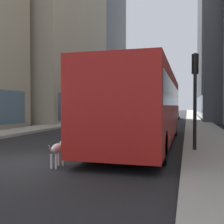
% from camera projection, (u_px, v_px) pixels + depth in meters
% --- Properties ---
extents(ground_plane, '(120.00, 120.00, 0.00)m').
position_uv_depth(ground_plane, '(156.00, 117.00, 41.72)').
color(ground_plane, '#232326').
extents(sidewalk_left, '(2.40, 110.00, 0.15)m').
position_uv_depth(sidewalk_left, '(121.00, 116.00, 43.26)').
color(sidewalk_left, '#ADA89E').
rests_on(sidewalk_left, ground).
extents(sidewalk_right, '(2.40, 110.00, 0.15)m').
position_uv_depth(sidewalk_right, '(195.00, 117.00, 40.18)').
color(sidewalk_right, '#ADA89E').
rests_on(sidewalk_right, ground).
extents(building_left_far, '(10.62, 14.25, 38.09)m').
position_uv_depth(building_left_far, '(86.00, 3.00, 45.09)').
color(building_left_far, slate).
rests_on(building_left_far, ground).
extents(transit_bus, '(2.78, 11.53, 3.05)m').
position_uv_depth(transit_bus, '(145.00, 104.00, 12.06)').
color(transit_bus, red).
rests_on(transit_bus, ground).
extents(car_red_coupe, '(1.80, 4.28, 1.62)m').
position_uv_depth(car_red_coupe, '(134.00, 113.00, 30.67)').
color(car_red_coupe, red).
rests_on(car_red_coupe, ground).
extents(car_grey_wagon, '(1.72, 4.47, 1.62)m').
position_uv_depth(car_grey_wagon, '(173.00, 112.00, 34.61)').
color(car_grey_wagon, slate).
rests_on(car_grey_wagon, ground).
extents(car_white_van, '(1.88, 4.64, 1.62)m').
position_uv_depth(car_white_van, '(140.00, 111.00, 43.42)').
color(car_white_van, silver).
rests_on(car_white_van, ground).
extents(car_yellow_taxi, '(1.77, 4.66, 1.62)m').
position_uv_depth(car_yellow_taxi, '(164.00, 111.00, 41.80)').
color(car_yellow_taxi, yellow).
rests_on(car_yellow_taxi, ground).
extents(car_blue_hatchback, '(1.71, 4.48, 1.62)m').
position_uv_depth(car_blue_hatchback, '(146.00, 116.00, 23.11)').
color(car_blue_hatchback, '#4C6BB7').
rests_on(car_blue_hatchback, ground).
extents(box_truck, '(2.30, 7.50, 3.05)m').
position_uv_depth(box_truck, '(103.00, 106.00, 24.59)').
color(box_truck, silver).
rests_on(box_truck, ground).
extents(dalmatian_dog, '(0.22, 0.96, 0.72)m').
position_uv_depth(dalmatian_dog, '(58.00, 148.00, 7.50)').
color(dalmatian_dog, white).
rests_on(dalmatian_dog, ground).
extents(traffic_light_near, '(0.24, 0.41, 3.40)m').
position_uv_depth(traffic_light_near, '(195.00, 85.00, 9.54)').
color(traffic_light_near, black).
rests_on(traffic_light_near, sidewalk_right).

